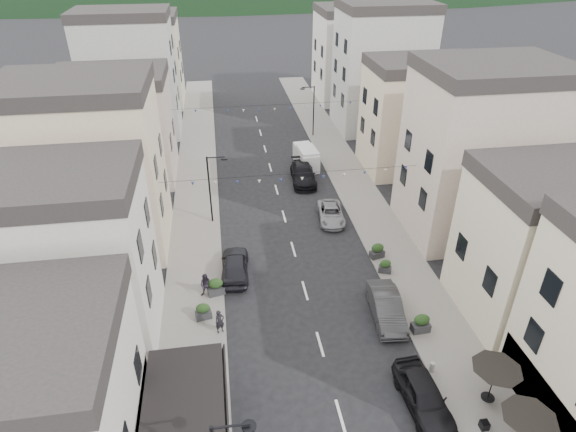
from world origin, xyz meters
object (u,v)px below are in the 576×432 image
object	(u,v)px
parked_car_b	(386,307)
delivery_van	(306,157)
parked_car_c	(331,213)
pedestrian_b	(206,285)
parked_car_a	(424,395)
parked_car_e	(235,265)
parked_car_d	(303,174)
pedestrian_a	(220,322)

from	to	relation	value
parked_car_b	delivery_van	xyz separation A→B (m)	(-0.85, 23.13, 0.24)
parked_car_b	parked_car_c	distance (m)	12.20
delivery_van	pedestrian_b	world-z (taller)	delivery_van
parked_car_a	parked_car_e	xyz separation A→B (m)	(-8.93, 12.52, -0.00)
parked_car_d	pedestrian_b	size ratio (longest dim) A/B	3.11
parked_car_c	parked_car_d	world-z (taller)	parked_car_d
parked_car_c	parked_car_d	size ratio (longest dim) A/B	0.82
parked_car_e	parked_car_a	bearing A→B (deg)	129.61
parked_car_c	pedestrian_a	world-z (taller)	pedestrian_a
parked_car_b	parked_car_e	xyz separation A→B (m)	(-9.20, 5.83, -0.00)
parked_car_d	pedestrian_a	size ratio (longest dim) A/B	3.37
delivery_van	pedestrian_a	distance (m)	24.92
parked_car_a	parked_car_d	world-z (taller)	parked_car_a
parked_car_d	delivery_van	bearing A→B (deg)	78.04
parked_car_e	pedestrian_b	xyz separation A→B (m)	(-2.02, -2.19, 0.20)
parked_car_d	delivery_van	size ratio (longest dim) A/B	1.20
parked_car_b	pedestrian_a	bearing A→B (deg)	-175.59
delivery_van	parked_car_a	bearing A→B (deg)	-93.31
parked_car_a	delivery_van	world-z (taller)	delivery_van
parked_car_c	pedestrian_b	xyz separation A→B (m)	(-10.46, -8.53, 0.38)
parked_car_c	parked_car_e	distance (m)	10.56
parked_car_c	pedestrian_a	distance (m)	15.45
parked_car_a	parked_car_d	size ratio (longest dim) A/B	0.86
parked_car_a	parked_car_d	xyz separation A→B (m)	(-1.53, 26.33, -0.01)
parked_car_d	parked_car_c	bearing A→B (deg)	-78.69
parked_car_a	pedestrian_b	bearing A→B (deg)	134.15
parked_car_c	pedestrian_a	bearing A→B (deg)	-122.84
delivery_van	parked_car_c	bearing A→B (deg)	-93.93
parked_car_e	pedestrian_b	size ratio (longest dim) A/B	2.68
parked_car_a	delivery_van	distance (m)	29.82
pedestrian_b	parked_car_c	bearing A→B (deg)	51.95
parked_car_a	parked_car_b	bearing A→B (deg)	85.15
delivery_van	pedestrian_b	bearing A→B (deg)	-122.42
parked_car_d	pedestrian_b	distance (m)	18.57
parked_car_b	delivery_van	distance (m)	23.14
parked_car_d	parked_car_e	size ratio (longest dim) A/B	1.16
parked_car_a	parked_car_e	distance (m)	15.37
parked_car_e	delivery_van	world-z (taller)	delivery_van
parked_car_b	pedestrian_b	world-z (taller)	pedestrian_b
parked_car_a	parked_car_b	distance (m)	6.70
parked_car_d	pedestrian_a	bearing A→B (deg)	-110.52
parked_car_a	parked_car_c	distance (m)	18.87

